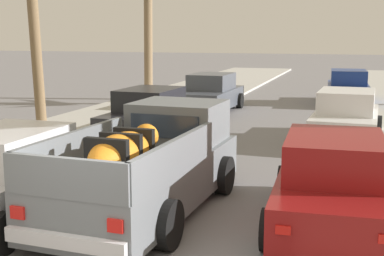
{
  "coord_description": "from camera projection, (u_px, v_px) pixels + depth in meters",
  "views": [
    {
      "loc": [
        3.1,
        -5.13,
        3.15
      ],
      "look_at": [
        -0.15,
        5.3,
        1.2
      ],
      "focal_mm": 49.61,
      "sensor_mm": 36.0,
      "label": 1
    }
  ],
  "objects": [
    {
      "name": "sidewalk_left",
      "position": [
        118.0,
        121.0,
        19.03
      ],
      "size": [
        5.16,
        60.0,
        0.12
      ],
      "primitive_type": "cube",
      "color": "#B2AFA8",
      "rests_on": "ground"
    },
    {
      "name": "curb_left",
      "position": [
        148.0,
        123.0,
        18.68
      ],
      "size": [
        0.16,
        60.0,
        0.1
      ],
      "primitive_type": "cube",
      "color": "silver",
      "rests_on": "ground"
    },
    {
      "name": "curb_right",
      "position": [
        380.0,
        135.0,
        16.42
      ],
      "size": [
        0.16,
        60.0,
        0.1
      ],
      "primitive_type": "cube",
      "color": "silver",
      "rests_on": "ground"
    },
    {
      "name": "pickup_truck",
      "position": [
        150.0,
        166.0,
        9.5
      ],
      "size": [
        2.38,
        5.29,
        1.8
      ],
      "color": "slate",
      "rests_on": "ground"
    },
    {
      "name": "car_left_near",
      "position": [
        211.0,
        94.0,
        21.72
      ],
      "size": [
        2.12,
        4.3,
        1.54
      ],
      "color": "#474C56",
      "rests_on": "ground"
    },
    {
      "name": "car_right_near",
      "position": [
        348.0,
        88.0,
        24.05
      ],
      "size": [
        2.2,
        4.33,
        1.54
      ],
      "color": "navy",
      "rests_on": "ground"
    },
    {
      "name": "car_left_mid",
      "position": [
        5.0,
        178.0,
        9.09
      ],
      "size": [
        2.03,
        4.26,
        1.54
      ],
      "color": "silver",
      "rests_on": "ground"
    },
    {
      "name": "car_right_mid",
      "position": [
        333.0,
        185.0,
        8.67
      ],
      "size": [
        2.18,
        4.32,
        1.54
      ],
      "color": "maroon",
      "rests_on": "ground"
    },
    {
      "name": "car_left_far",
      "position": [
        346.0,
        118.0,
        15.52
      ],
      "size": [
        2.15,
        4.31,
        1.54
      ],
      "color": "silver",
      "rests_on": "ground"
    },
    {
      "name": "car_right_far",
      "position": [
        151.0,
        115.0,
        16.0
      ],
      "size": [
        2.15,
        4.31,
        1.54
      ],
      "color": "black",
      "rests_on": "ground"
    }
  ]
}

